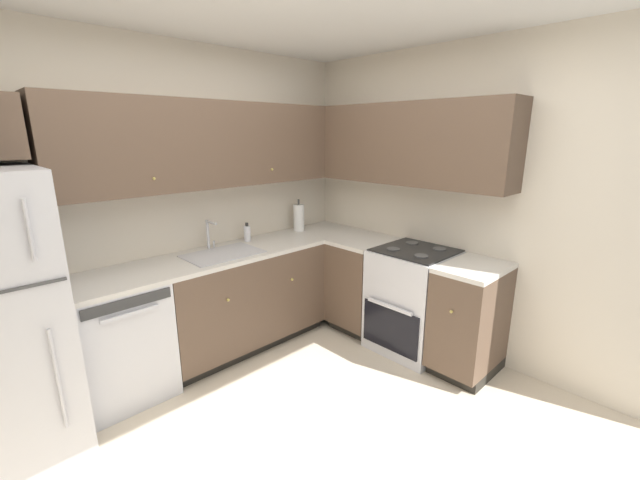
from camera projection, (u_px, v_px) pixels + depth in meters
name	position (u px, v px, depth m)	size (l,w,h in m)	color
ground_plane	(310.00, 450.00, 2.45)	(3.53, 3.31, 0.02)	beige
wall_back	(170.00, 207.00, 3.28)	(3.63, 0.05, 2.57)	beige
wall_right	(468.00, 206.00, 3.32)	(0.05, 3.41, 2.57)	beige
dishwasher	(119.00, 340.00, 2.87)	(0.60, 0.63, 0.86)	silver
lower_cabinets_back	(242.00, 299.00, 3.57)	(1.47, 0.62, 0.86)	brown
countertop_back	(239.00, 251.00, 3.45)	(2.67, 0.60, 0.04)	beige
lower_cabinets_right	(408.00, 300.00, 3.54)	(0.62, 1.52, 0.86)	brown
countertop_right	(410.00, 252.00, 3.42)	(0.60, 1.52, 0.03)	beige
oven_range	(413.00, 299.00, 3.51)	(0.68, 0.62, 1.05)	silver
upper_cabinets_back	(207.00, 145.00, 3.21)	(2.35, 0.34, 0.68)	brown
upper_cabinets_right	(396.00, 144.00, 3.50)	(0.32, 2.07, 0.68)	brown
sink	(223.00, 259.00, 3.32)	(0.61, 0.40, 0.10)	#B7B7BC
faucet	(209.00, 232.00, 3.42)	(0.07, 0.16, 0.25)	silver
soap_bottle	(247.00, 233.00, 3.69)	(0.06, 0.06, 0.17)	silver
paper_towel_roll	(299.00, 217.00, 4.07)	(0.11, 0.11, 0.33)	white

